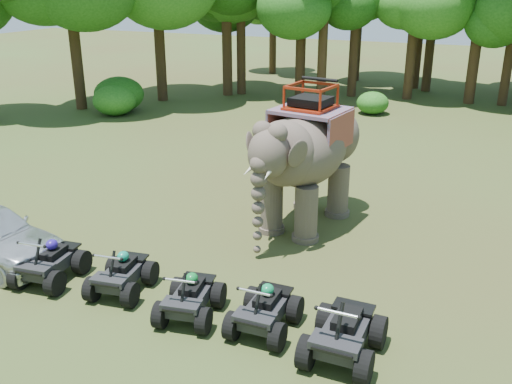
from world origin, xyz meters
TOP-DOWN VIEW (x-y plane):
  - ground at (0.00, 0.00)m, footprint 110.00×110.00m
  - elephant at (0.37, 4.03)m, footprint 2.92×5.24m
  - atv_0 at (-4.11, -1.64)m, footprint 1.39×1.79m
  - atv_1 at (-2.24, -1.40)m, footprint 1.37×1.74m
  - atv_2 at (-0.28, -1.66)m, footprint 1.42×1.77m
  - atv_3 at (1.36, -1.49)m, footprint 1.21×1.65m
  - atv_4 at (3.08, -1.71)m, footprint 1.35×1.84m
  - tree_0 at (0.00, 23.82)m, footprint 5.70×5.70m
  - tree_1 at (5.25, 24.15)m, footprint 4.85×4.85m
  - tree_23 at (-16.02, 13.93)m, footprint 6.63×6.63m
  - tree_24 at (-13.16, 17.68)m, footprint 6.81×6.81m
  - tree_25 at (-10.08, 22.07)m, footprint 5.57×5.57m
  - tree_26 at (-4.56, 21.24)m, footprint 5.48×5.48m
  - tree_27 at (0.66, 26.88)m, footprint 6.11×6.11m
  - tree_28 at (-0.19, 27.59)m, footprint 6.42×6.42m
  - tree_30 at (-6.07, 21.77)m, footprint 6.70×6.70m
  - tree_31 at (-10.94, 29.51)m, footprint 5.09×5.09m
  - tree_34 at (-4.47, 28.96)m, footprint 6.24×6.24m
  - tree_36 at (-3.28, 23.38)m, footprint 5.53×5.53m
  - tree_37 at (3.47, 23.96)m, footprint 6.89×6.89m
  - tree_38 at (-9.73, 21.35)m, footprint 5.55×5.55m
  - tree_40 at (-10.35, 20.67)m, footprint 6.78×6.78m

SIDE VIEW (x-z plane):
  - ground at x=0.00m, z-range 0.00..0.00m
  - atv_1 at x=-2.24m, z-range 0.00..1.18m
  - atv_2 at x=-0.28m, z-range 0.00..1.18m
  - atv_3 at x=1.36m, z-range 0.00..1.21m
  - atv_0 at x=-4.11m, z-range 0.00..1.23m
  - atv_4 at x=3.08m, z-range 0.00..1.36m
  - elephant at x=0.37m, z-range 0.00..4.17m
  - tree_1 at x=5.25m, z-range 0.00..6.93m
  - tree_31 at x=-10.94m, z-range 0.00..7.27m
  - tree_26 at x=-4.56m, z-range 0.00..7.82m
  - tree_36 at x=-3.28m, z-range 0.00..7.90m
  - tree_38 at x=-9.73m, z-range 0.00..7.92m
  - tree_25 at x=-10.08m, z-range 0.00..7.96m
  - tree_0 at x=0.00m, z-range 0.00..8.14m
  - tree_27 at x=0.66m, z-range 0.00..8.74m
  - tree_34 at x=-4.47m, z-range 0.00..8.92m
  - tree_28 at x=-0.19m, z-range 0.00..9.17m
  - tree_23 at x=-16.02m, z-range 0.00..9.48m
  - tree_30 at x=-6.07m, z-range 0.00..9.57m
  - tree_40 at x=-10.35m, z-range 0.00..9.69m
  - tree_24 at x=-13.16m, z-range 0.00..9.73m
  - tree_37 at x=3.47m, z-range 0.00..9.85m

